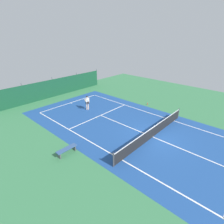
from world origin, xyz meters
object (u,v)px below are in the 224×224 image
object	(u,v)px
tennis_net	(153,132)
water_bottle	(147,104)
tennis_ball_near_player	(106,99)
tennis_ball_midcourt	(148,113)
tennis_ball_by_sideline	(97,118)
courtside_bench	(67,150)
tennis_player	(87,102)

from	to	relation	value
tennis_net	water_bottle	xyz separation A→B (m)	(6.10, 4.37, -0.39)
tennis_ball_near_player	tennis_ball_midcourt	distance (m)	6.59
tennis_ball_near_player	tennis_ball_midcourt	size ratio (longest dim) A/B	1.00
tennis_ball_by_sideline	tennis_ball_midcourt	bearing A→B (deg)	-34.99
tennis_net	tennis_ball_midcourt	xyz separation A→B (m)	(3.85, 2.89, -0.48)
tennis_ball_near_player	courtside_bench	distance (m)	11.98
courtside_bench	tennis_ball_midcourt	bearing A→B (deg)	-3.15
tennis_ball_near_player	water_bottle	bearing A→B (deg)	-67.97
tennis_player	tennis_ball_near_player	bearing A→B (deg)	-157.01
tennis_ball_by_sideline	courtside_bench	size ratio (longest dim) A/B	0.04
tennis_net	tennis_ball_by_sideline	world-z (taller)	tennis_net
courtside_bench	tennis_ball_by_sideline	bearing A→B (deg)	26.12
tennis_net	courtside_bench	size ratio (longest dim) A/B	6.33
tennis_net	tennis_ball_near_player	distance (m)	10.32
tennis_ball_midcourt	courtside_bench	xyz separation A→B (m)	(-10.16, 0.56, 0.34)
tennis_ball_by_sideline	tennis_player	bearing A→B (deg)	70.27
tennis_player	tennis_ball_near_player	xyz separation A→B (m)	(3.95, 0.85, -0.93)
tennis_net	tennis_player	bearing A→B (deg)	89.45
tennis_ball_near_player	tennis_ball_by_sideline	xyz separation A→B (m)	(-4.84, -3.33, 0.00)
tennis_ball_by_sideline	courtside_bench	bearing A→B (deg)	-153.88
tennis_ball_midcourt	tennis_player	bearing A→B (deg)	123.29
tennis_net	tennis_ball_by_sideline	distance (m)	6.22
tennis_player	tennis_ball_near_player	size ratio (longest dim) A/B	24.85
tennis_ball_by_sideline	water_bottle	xyz separation A→B (m)	(6.91, -1.78, 0.09)
tennis_player	tennis_ball_by_sideline	size ratio (longest dim) A/B	24.85
tennis_player	water_bottle	xyz separation A→B (m)	(6.02, -4.26, -0.84)
tennis_net	tennis_player	world-z (taller)	tennis_player
tennis_ball_midcourt	tennis_net	bearing A→B (deg)	-143.05
tennis_net	tennis_ball_by_sideline	xyz separation A→B (m)	(-0.81, 6.15, -0.48)
tennis_player	courtside_bench	world-z (taller)	tennis_player
tennis_ball_by_sideline	courtside_bench	distance (m)	6.14
tennis_net	courtside_bench	world-z (taller)	tennis_net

